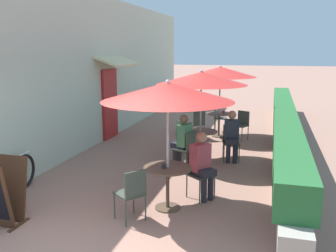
% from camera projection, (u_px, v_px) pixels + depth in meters
% --- Properties ---
extents(cafe_facade_wall, '(0.98, 14.22, 4.20)m').
position_uv_depth(cafe_facade_wall, '(112.00, 69.00, 11.78)').
color(cafe_facade_wall, '#B2C1AD').
rests_on(cafe_facade_wall, ground_plane).
extents(planter_hedge, '(0.60, 13.22, 1.01)m').
position_uv_depth(planter_hedge, '(284.00, 126.00, 10.73)').
color(planter_hedge, gray).
rests_on(planter_hedge, ground_plane).
extents(patio_table_near, '(0.83, 0.83, 0.74)m').
position_uv_depth(patio_table_near, '(168.00, 178.00, 6.35)').
color(patio_table_near, brown).
rests_on(patio_table_near, ground_plane).
extents(patio_umbrella_near, '(2.18, 2.18, 2.21)m').
position_uv_depth(patio_umbrella_near, '(168.00, 92.00, 6.05)').
color(patio_umbrella_near, '#B7B7BC').
rests_on(patio_umbrella_near, ground_plane).
extents(cafe_chair_near_left, '(0.56, 0.56, 0.87)m').
position_uv_depth(cafe_chair_near_left, '(198.00, 170.00, 6.86)').
color(cafe_chair_near_left, '#384238').
rests_on(cafe_chair_near_left, ground_plane).
extents(seated_patron_near_left, '(0.51, 0.50, 1.25)m').
position_uv_depth(seated_patron_near_left, '(202.00, 163.00, 6.74)').
color(seated_patron_near_left, '#23232D').
rests_on(seated_patron_near_left, ground_plane).
extents(cafe_chair_near_right, '(0.56, 0.56, 0.87)m').
position_uv_depth(cafe_chair_near_right, '(132.00, 191.00, 5.86)').
color(cafe_chair_near_right, '#384238').
rests_on(cafe_chair_near_right, ground_plane).
extents(coffee_cup_near, '(0.07, 0.07, 0.09)m').
position_uv_depth(coffee_cup_near, '(164.00, 166.00, 6.24)').
color(coffee_cup_near, '#232328').
rests_on(coffee_cup_near, patio_table_near).
extents(patio_table_mid, '(0.83, 0.83, 0.74)m').
position_uv_depth(patio_table_mid, '(200.00, 138.00, 9.14)').
color(patio_table_mid, brown).
rests_on(patio_table_mid, ground_plane).
extents(patio_umbrella_mid, '(2.18, 2.18, 2.21)m').
position_uv_depth(patio_umbrella_mid, '(201.00, 78.00, 8.85)').
color(patio_umbrella_mid, '#B7B7BC').
rests_on(patio_umbrella_mid, ground_plane).
extents(cafe_chair_mid_left, '(0.47, 0.47, 0.87)m').
position_uv_depth(cafe_chair_mid_left, '(231.00, 140.00, 9.16)').
color(cafe_chair_mid_left, '#384238').
rests_on(cafe_chair_mid_left, ground_plane).
extents(seated_patron_mid_left, '(0.39, 0.45, 1.25)m').
position_uv_depth(seated_patron_mid_left, '(232.00, 134.00, 9.02)').
color(seated_patron_mid_left, '#23232D').
rests_on(seated_patron_mid_left, ground_plane).
extents(cafe_chair_mid_right, '(0.56, 0.56, 0.87)m').
position_uv_depth(cafe_chair_mid_right, '(183.00, 134.00, 9.79)').
color(cafe_chair_mid_right, '#384238').
rests_on(cafe_chair_mid_right, ground_plane).
extents(cafe_chair_mid_back, '(0.51, 0.51, 0.87)m').
position_uv_depth(cafe_chair_mid_back, '(187.00, 147.00, 8.50)').
color(cafe_chair_mid_back, '#384238').
rests_on(cafe_chair_mid_back, ground_plane).
extents(seated_patron_mid_back, '(0.48, 0.43, 1.25)m').
position_uv_depth(seated_patron_mid_back, '(182.00, 139.00, 8.53)').
color(seated_patron_mid_back, '#23232D').
rests_on(seated_patron_mid_back, ground_plane).
extents(patio_table_far, '(0.83, 0.83, 0.74)m').
position_uv_depth(patio_table_far, '(219.00, 119.00, 11.66)').
color(patio_table_far, brown).
rests_on(patio_table_far, ground_plane).
extents(patio_umbrella_far, '(2.18, 2.18, 2.21)m').
position_uv_depth(patio_umbrella_far, '(220.00, 72.00, 11.36)').
color(patio_umbrella_far, '#B7B7BC').
rests_on(patio_umbrella_far, ground_plane).
extents(cafe_chair_far_left, '(0.56, 0.56, 0.87)m').
position_uv_depth(cafe_chair_far_left, '(198.00, 122.00, 11.36)').
color(cafe_chair_far_left, '#384238').
rests_on(cafe_chair_far_left, ground_plane).
extents(cafe_chair_far_right, '(0.53, 0.53, 0.87)m').
position_uv_depth(cafe_chair_far_right, '(241.00, 123.00, 11.23)').
color(cafe_chair_far_right, '#384238').
rests_on(cafe_chair_far_right, ground_plane).
extents(cafe_chair_far_back, '(0.43, 0.43, 0.87)m').
position_uv_depth(cafe_chair_far_back, '(218.00, 116.00, 12.40)').
color(cafe_chair_far_back, '#384238').
rests_on(cafe_chair_far_back, ground_plane).
extents(coffee_cup_far, '(0.07, 0.07, 0.09)m').
position_uv_depth(coffee_cup_far, '(224.00, 112.00, 11.57)').
color(coffee_cup_far, '#B73D3D').
rests_on(coffee_cup_far, patio_table_far).
extents(bicycle_leaning, '(0.22, 1.74, 0.76)m').
position_uv_depth(bicycle_leaning, '(9.00, 180.00, 6.85)').
color(bicycle_leaning, black).
rests_on(bicycle_leaning, ground_plane).
extents(menu_board, '(0.56, 0.63, 1.04)m').
position_uv_depth(menu_board, '(3.00, 193.00, 5.79)').
color(menu_board, '#422819').
rests_on(menu_board, ground_plane).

